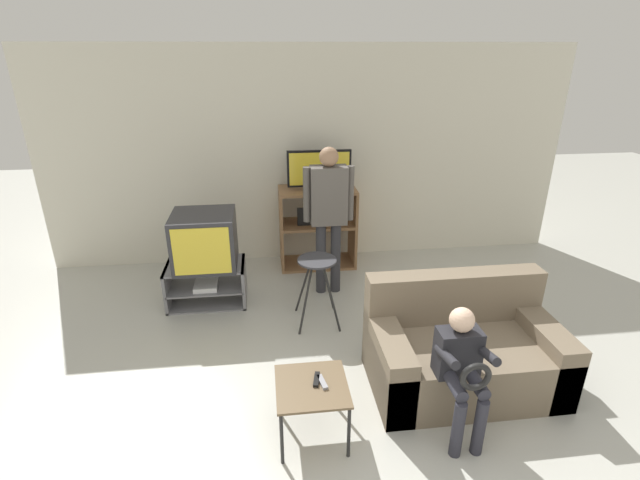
% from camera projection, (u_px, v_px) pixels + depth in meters
% --- Properties ---
extents(wall_back, '(6.40, 0.06, 2.60)m').
position_uv_depth(wall_back, '(311.00, 157.00, 5.66)').
color(wall_back, silver).
rests_on(wall_back, ground_plane).
extents(tv_stand, '(0.82, 0.50, 0.44)m').
position_uv_depth(tv_stand, '(207.00, 284.00, 4.93)').
color(tv_stand, slate).
rests_on(tv_stand, ground_plane).
extents(television_main, '(0.63, 0.59, 0.56)m').
position_uv_depth(television_main, '(205.00, 240.00, 4.74)').
color(television_main, '#2D2D33').
rests_on(television_main, tv_stand).
extents(media_shelf, '(0.92, 0.48, 0.99)m').
position_uv_depth(media_shelf, '(317.00, 227.00, 5.69)').
color(media_shelf, '#8E6642').
rests_on(media_shelf, ground_plane).
extents(television_flat, '(0.75, 0.20, 0.47)m').
position_uv_depth(television_flat, '(319.00, 171.00, 5.39)').
color(television_flat, black).
rests_on(television_flat, media_shelf).
extents(folding_stool, '(0.42, 0.46, 0.69)m').
position_uv_depth(folding_stool, '(317.00, 271.00, 4.45)').
color(folding_stool, black).
rests_on(folding_stool, ground_plane).
extents(snack_table, '(0.49, 0.49, 0.44)m').
position_uv_depth(snack_table, '(312.00, 391.00, 3.15)').
color(snack_table, brown).
rests_on(snack_table, ground_plane).
extents(remote_control_black, '(0.07, 0.15, 0.02)m').
position_uv_depth(remote_control_black, '(317.00, 379.00, 3.17)').
color(remote_control_black, black).
rests_on(remote_control_black, snack_table).
extents(remote_control_white, '(0.06, 0.15, 0.02)m').
position_uv_depth(remote_control_white, '(322.00, 382.00, 3.14)').
color(remote_control_white, gray).
rests_on(remote_control_white, snack_table).
extents(couch, '(1.47, 0.84, 0.86)m').
position_uv_depth(couch, '(462.00, 351.00, 3.71)').
color(couch, '#756651').
rests_on(couch, ground_plane).
extents(person_standing_adult, '(0.53, 0.20, 1.63)m').
position_uv_depth(person_standing_adult, '(329.00, 208.00, 4.86)').
color(person_standing_adult, '#2D2D33').
rests_on(person_standing_adult, ground_plane).
extents(person_seated_child, '(0.33, 0.43, 0.95)m').
position_uv_depth(person_seated_child, '(462.00, 364.00, 3.12)').
color(person_seated_child, '#2D2D38').
rests_on(person_seated_child, ground_plane).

